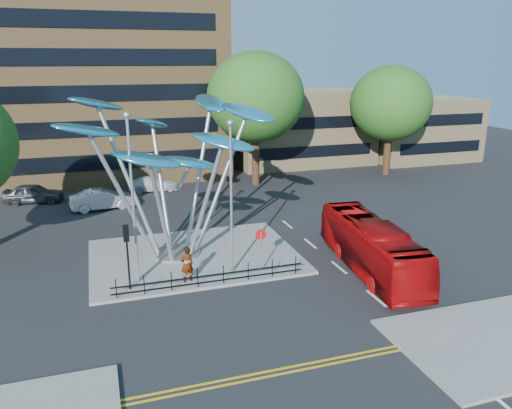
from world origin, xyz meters
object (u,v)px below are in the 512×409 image
object	(u,v)px
tree_far	(391,104)
pedestrian	(187,264)
tree_right	(256,97)
street_lamp_left	(132,184)
red_bus	(371,246)
parked_car_left	(34,193)
traffic_light_island	(127,244)
leaf_sculpture	(169,142)
parked_car_mid	(102,199)
parked_car_right	(154,184)
no_entry_sign_island	(261,243)
street_lamp_right	(231,184)

from	to	relation	value
tree_far	pedestrian	xyz separation A→B (m)	(-24.07, -19.50, -5.99)
tree_right	pedestrian	distance (m)	23.01
street_lamp_left	red_bus	bearing A→B (deg)	-10.62
pedestrian	tree_right	bearing A→B (deg)	-127.42
tree_far	pedestrian	world-z (taller)	tree_far
tree_right	parked_car_left	bearing A→B (deg)	-179.02
street_lamp_left	traffic_light_island	bearing A→B (deg)	-116.57
leaf_sculpture	pedestrian	xyz separation A→B (m)	(0.00, -4.18, -5.76)
tree_right	traffic_light_island	bearing A→B (deg)	-123.69
red_bus	parked_car_mid	size ratio (longest dim) A/B	2.09
parked_car_right	pedestrian	bearing A→B (deg)	-178.41
tree_far	no_entry_sign_island	bearing A→B (deg)	-135.75
leaf_sculpture	no_entry_sign_island	size ratio (longest dim) A/B	5.19
tree_right	tree_far	distance (m)	14.03
traffic_light_island	no_entry_sign_island	distance (m)	7.05
parked_car_mid	parked_car_right	bearing A→B (deg)	-51.83
traffic_light_island	parked_car_mid	size ratio (longest dim) A/B	0.71
street_lamp_right	parked_car_left	bearing A→B (deg)	122.11
leaf_sculpture	street_lamp_right	bearing A→B (deg)	-55.09
leaf_sculpture	parked_car_right	size ratio (longest dim) A/B	2.87
pedestrian	parked_car_right	size ratio (longest dim) A/B	0.43
red_bus	parked_car_right	xyz separation A→B (m)	(-9.39, 21.39, -0.77)
pedestrian	parked_car_mid	bearing A→B (deg)	-86.19
parked_car_left	no_entry_sign_island	bearing A→B (deg)	-136.70
tree_right	parked_car_right	size ratio (longest dim) A/B	2.73
street_lamp_left	parked_car_right	size ratio (longest dim) A/B	1.99
street_lamp_right	pedestrian	world-z (taller)	street_lamp_right
tree_right	leaf_sculpture	size ratio (longest dim) A/B	0.95
pedestrian	parked_car_left	bearing A→B (deg)	-74.59
street_lamp_right	traffic_light_island	xyz separation A→B (m)	(-5.50, -0.50, -2.48)
street_lamp_left	parked_car_mid	distance (m)	15.30
tree_far	parked_car_left	distance (m)	33.82
pedestrian	parked_car_right	world-z (taller)	pedestrian
street_lamp_right	street_lamp_left	bearing A→B (deg)	174.29
tree_far	red_bus	world-z (taller)	tree_far
leaf_sculpture	traffic_light_island	world-z (taller)	leaf_sculpture
parked_car_left	parked_car_right	distance (m)	9.84
pedestrian	parked_car_right	distance (m)	20.06
parked_car_mid	parked_car_right	distance (m)	6.38
tree_far	parked_car_right	distance (m)	24.30
red_bus	street_lamp_left	bearing A→B (deg)	175.75
traffic_light_island	street_lamp_left	bearing A→B (deg)	63.43
street_lamp_left	leaf_sculpture	bearing A→B (deg)	52.60
traffic_light_island	leaf_sculpture	bearing A→B (deg)	54.96
street_lamp_left	pedestrian	size ratio (longest dim) A/B	4.57
leaf_sculpture	red_bus	distance (m)	12.69
parked_car_left	parked_car_mid	size ratio (longest dim) A/B	0.95
street_lamp_left	parked_car_right	xyz separation A→B (m)	(3.08, 19.05, -4.71)
tree_right	parked_car_mid	bearing A→B (deg)	-164.09
leaf_sculpture	street_lamp_right	distance (m)	4.83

